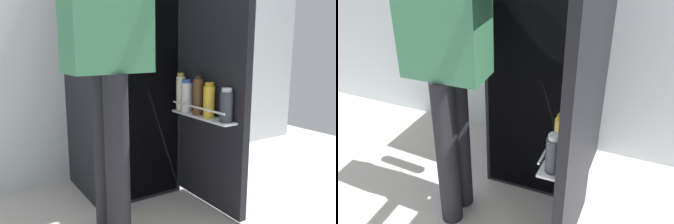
{
  "view_description": "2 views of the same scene",
  "coord_description": "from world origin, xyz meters",
  "views": [
    {
      "loc": [
        -0.99,
        -1.63,
        1.02
      ],
      "look_at": [
        0.01,
        -0.05,
        0.65
      ],
      "focal_mm": 36.64,
      "sensor_mm": 36.0,
      "label": 1
    },
    {
      "loc": [
        0.62,
        -1.62,
        1.7
      ],
      "look_at": [
        -0.04,
        -0.06,
        0.73
      ],
      "focal_mm": 42.92,
      "sensor_mm": 36.0,
      "label": 2
    }
  ],
  "objects": [
    {
      "name": "refrigerator",
      "position": [
        0.02,
        0.5,
        0.9
      ],
      "size": [
        0.65,
        1.2,
        1.79
      ],
      "color": "black",
      "rests_on": "ground_plane"
    },
    {
      "name": "person",
      "position": [
        -0.33,
        -0.07,
        1.07
      ],
      "size": [
        0.56,
        0.73,
        1.77
      ],
      "color": "black",
      "rests_on": "ground_plane"
    },
    {
      "name": "ground_plane",
      "position": [
        0.0,
        0.0,
        0.0
      ],
      "size": [
        5.22,
        5.22,
        0.0
      ],
      "primitive_type": "plane",
      "color": "#B7B2A8"
    },
    {
      "name": "kitchen_wall",
      "position": [
        0.0,
        0.9,
        1.27
      ],
      "size": [
        4.4,
        0.1,
        2.54
      ],
      "primitive_type": "cube",
      "color": "silver",
      "rests_on": "ground_plane"
    }
  ]
}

